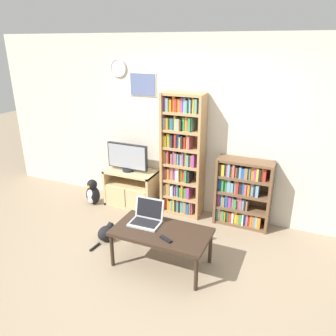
% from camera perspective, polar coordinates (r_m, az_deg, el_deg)
% --- Properties ---
extents(ground_plane, '(18.00, 18.00, 0.00)m').
position_cam_1_polar(ground_plane, '(3.89, -4.01, -18.47)').
color(ground_plane, gray).
extents(wall_back, '(7.09, 0.09, 2.60)m').
position_cam_1_polar(wall_back, '(4.80, 5.40, 6.87)').
color(wall_back, beige).
rests_on(wall_back, ground_plane).
extents(tv_stand, '(0.80, 0.44, 0.58)m').
position_cam_1_polar(tv_stand, '(5.28, -6.43, -3.44)').
color(tv_stand, tan).
rests_on(tv_stand, ground_plane).
extents(television, '(0.67, 0.18, 0.44)m').
position_cam_1_polar(television, '(5.10, -7.08, 1.84)').
color(television, black).
rests_on(television, tv_stand).
extents(bookshelf_tall, '(0.61, 0.31, 1.83)m').
position_cam_1_polar(bookshelf_tall, '(4.81, 2.42, 2.01)').
color(bookshelf_tall, tan).
rests_on(bookshelf_tall, ground_plane).
extents(bookshelf_short, '(0.77, 0.29, 0.98)m').
position_cam_1_polar(bookshelf_short, '(4.74, 12.67, -4.24)').
color(bookshelf_short, brown).
rests_on(bookshelf_short, ground_plane).
extents(coffee_table, '(1.12, 0.60, 0.46)m').
position_cam_1_polar(coffee_table, '(3.84, -1.16, -11.39)').
color(coffee_table, '#332319').
rests_on(coffee_table, ground_plane).
extents(laptop, '(0.37, 0.31, 0.27)m').
position_cam_1_polar(laptop, '(3.95, -3.71, -8.50)').
color(laptop, '#B7BABC').
rests_on(laptop, coffee_table).
extents(remote_near_laptop, '(0.16, 0.10, 0.02)m').
position_cam_1_polar(remote_near_laptop, '(3.65, -0.38, -12.26)').
color(remote_near_laptop, black).
rests_on(remote_near_laptop, coffee_table).
extents(cat, '(0.29, 0.46, 0.25)m').
position_cam_1_polar(cat, '(4.50, -10.57, -11.02)').
color(cat, black).
rests_on(cat, ground_plane).
extents(penguin_figurine, '(0.23, 0.20, 0.42)m').
position_cam_1_polar(penguin_figurine, '(5.45, -13.00, -4.26)').
color(penguin_figurine, black).
rests_on(penguin_figurine, ground_plane).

